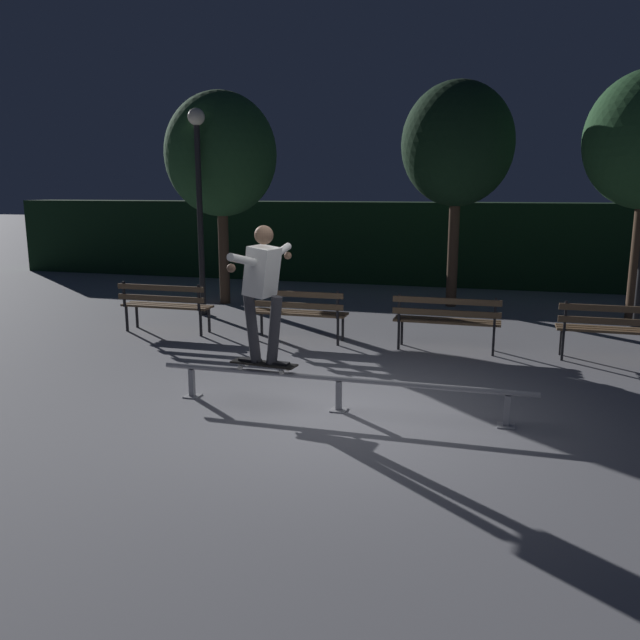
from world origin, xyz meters
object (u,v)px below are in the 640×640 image
(skateboarder, at_px, (263,283))
(park_bench_left_center, at_px, (297,309))
(park_bench_right_center, at_px, (446,317))
(skateboard, at_px, (264,364))
(lamp_post_left, at_px, (199,186))
(tree_far_left, at_px, (221,155))
(grind_rail, at_px, (339,384))
(park_bench_rightmost, at_px, (617,326))
(tree_behind_benches, at_px, (457,145))
(park_bench_leftmost, at_px, (165,302))

(skateboarder, distance_m, park_bench_left_center, 3.18)
(park_bench_left_center, height_order, park_bench_right_center, same)
(skateboard, bearing_deg, lamp_post_left, 122.97)
(park_bench_left_center, bearing_deg, skateboard, -79.38)
(park_bench_left_center, height_order, tree_far_left, tree_far_left)
(skateboarder, xyz_separation_m, lamp_post_left, (-3.03, 4.67, 1.07))
(grind_rail, bearing_deg, park_bench_left_center, 115.72)
(park_bench_left_center, bearing_deg, park_bench_rightmost, 0.00)
(park_bench_left_center, xyz_separation_m, tree_behind_benches, (2.16, 3.92, 2.76))
(park_bench_right_center, relative_size, tree_far_left, 0.36)
(skateboard, distance_m, tree_behind_benches, 7.64)
(grind_rail, distance_m, park_bench_right_center, 3.15)
(skateboarder, relative_size, lamp_post_left, 0.40)
(lamp_post_left, bearing_deg, tree_behind_benches, 25.91)
(skateboarder, xyz_separation_m, park_bench_right_center, (1.80, 3.00, -0.87))
(park_bench_leftmost, bearing_deg, park_bench_right_center, 0.00)
(grind_rail, relative_size, lamp_post_left, 1.09)
(park_bench_left_center, distance_m, tree_behind_benches, 5.25)
(park_bench_rightmost, xyz_separation_m, tree_behind_benches, (-2.58, 3.92, 2.76))
(lamp_post_left, bearing_deg, park_bench_left_center, -34.06)
(park_bench_leftmost, height_order, park_bench_rightmost, same)
(park_bench_left_center, xyz_separation_m, park_bench_rightmost, (4.74, 0.00, 0.00))
(grind_rail, height_order, park_bench_left_center, park_bench_left_center)
(skateboarder, xyz_separation_m, tree_far_left, (-3.13, 5.94, 1.70))
(grind_rail, height_order, skateboard, skateboard)
(park_bench_rightmost, bearing_deg, park_bench_right_center, 180.00)
(park_bench_rightmost, height_order, lamp_post_left, lamp_post_left)
(grind_rail, distance_m, tree_far_left, 7.70)
(grind_rail, height_order, skateboarder, skateboarder)
(grind_rail, relative_size, skateboarder, 2.72)
(park_bench_left_center, bearing_deg, skateboarder, -79.33)
(grind_rail, relative_size, park_bench_right_center, 2.64)
(park_bench_left_center, distance_m, tree_far_left, 4.68)
(skateboard, relative_size, tree_behind_benches, 0.18)
(skateboard, distance_m, park_bench_right_center, 3.51)
(skateboard, height_order, park_bench_right_center, park_bench_right_center)
(park_bench_rightmost, height_order, tree_far_left, tree_far_left)
(skateboard, height_order, park_bench_left_center, park_bench_left_center)
(park_bench_leftmost, relative_size, tree_far_left, 0.36)
(park_bench_right_center, relative_size, lamp_post_left, 0.41)
(park_bench_right_center, xyz_separation_m, park_bench_rightmost, (2.37, 0.00, 0.00))
(skateboarder, distance_m, park_bench_rightmost, 5.22)
(grind_rail, height_order, tree_far_left, tree_far_left)
(park_bench_left_center, distance_m, lamp_post_left, 3.56)
(park_bench_rightmost, bearing_deg, park_bench_left_center, 180.00)
(park_bench_leftmost, xyz_separation_m, tree_far_left, (-0.20, 2.94, 2.58))
(park_bench_rightmost, bearing_deg, grind_rail, -137.64)
(park_bench_rightmost, distance_m, tree_far_left, 8.29)
(skateboarder, distance_m, park_bench_leftmost, 4.29)
(lamp_post_left, bearing_deg, tree_far_left, 94.53)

